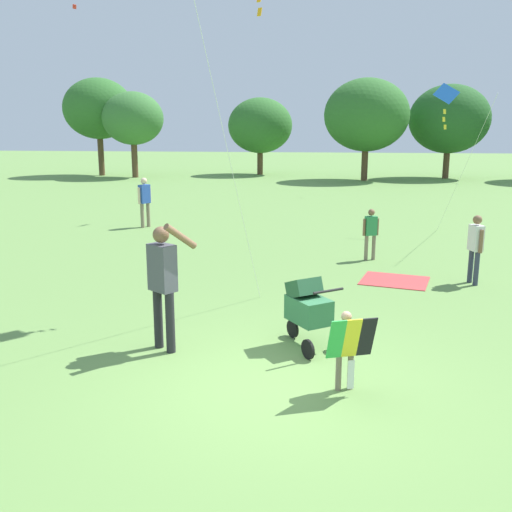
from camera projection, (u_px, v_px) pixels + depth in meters
name	position (u px, v px, depth m)	size (l,w,h in m)	color
ground_plane	(279.00, 385.00, 7.22)	(120.00, 120.00, 0.00)	#668E47
treeline_distant	(361.00, 113.00, 33.61)	(33.02, 7.19, 6.71)	brown
child_with_butterfly_kite	(347.00, 343.00, 6.92)	(0.59, 0.45, 1.00)	#7F705B
person_adult_flyer	(163.00, 277.00, 8.11)	(0.72, 0.49, 1.88)	#232328
stroller	(308.00, 306.00, 8.34)	(0.90, 1.05, 1.03)	black
kite_orange_delta	(448.00, 101.00, 16.67)	(0.94, 3.41, 4.33)	blue
person_red_shirt	(475.00, 244.00, 11.58)	(0.27, 0.43, 1.40)	#33384C
person_sitting_far	(145.00, 198.00, 18.00)	(0.36, 0.43, 1.55)	#7F705B
person_couple_left	(371.00, 230.00, 13.67)	(0.38, 0.24, 1.22)	#7F705B
picnic_blanket	(395.00, 281.00, 11.97)	(1.32, 1.12, 0.02)	#CC3D3D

